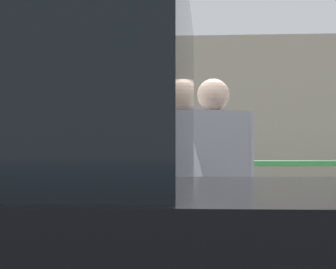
% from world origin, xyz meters
% --- Properties ---
extents(parking_meter, '(0.17, 0.19, 1.51)m').
position_xyz_m(parking_meter, '(0.23, 0.37, 1.26)').
color(parking_meter, slate).
rests_on(parking_meter, sidewalk_curb).
extents(pedestrian_at_meter, '(0.56, 0.61, 1.60)m').
position_xyz_m(pedestrian_at_meter, '(0.74, 0.57, 1.06)').
color(pedestrian_at_meter, brown).
rests_on(pedestrian_at_meter, sidewalk_curb).
extents(background_railing, '(24.06, 0.06, 1.04)m').
position_xyz_m(background_railing, '(-0.00, 3.03, 0.91)').
color(background_railing, '#2D7A38').
rests_on(background_railing, sidewalk_curb).
extents(backdrop_wall, '(32.00, 0.50, 2.94)m').
position_xyz_m(backdrop_wall, '(0.00, 5.33, 1.47)').
color(backdrop_wall, '#ADA38E').
rests_on(backdrop_wall, ground).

